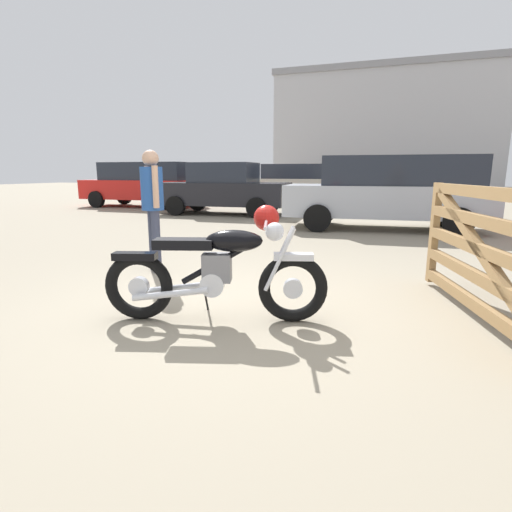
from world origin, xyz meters
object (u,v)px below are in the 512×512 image
timber_gate (499,253)px  silver_sedan_mid (144,183)px  vintage_motorcycle (221,269)px  dark_sedan_left (224,189)px  red_hatchback_near (296,181)px  blue_hatchback_right (389,190)px  bystander (152,198)px

timber_gate → silver_sedan_mid: bearing=30.8°
vintage_motorcycle → silver_sedan_mid: bearing=110.7°
dark_sedan_left → red_hatchback_near: (0.93, 6.89, 0.10)m
red_hatchback_near → blue_hatchback_right: bearing=113.9°
timber_gate → blue_hatchback_right: (-0.86, 6.49, 0.24)m
blue_hatchback_right → silver_sedan_mid: bearing=-25.6°
dark_sedan_left → silver_sedan_mid: bearing=-23.6°
blue_hatchback_right → bystander: bearing=57.0°
vintage_motorcycle → timber_gate: (2.35, 0.44, 0.21)m
timber_gate → bystander: size_ratio=1.50×
timber_gate → silver_sedan_mid: (-10.13, 10.27, 0.24)m
timber_gate → blue_hatchback_right: blue_hatchback_right is taller
timber_gate → blue_hatchback_right: 6.55m
silver_sedan_mid → red_hatchback_near: size_ratio=1.00×
timber_gate → silver_sedan_mid: 14.43m
timber_gate → silver_sedan_mid: size_ratio=0.53×
dark_sedan_left → red_hatchback_near: red_hatchback_near is taller
bystander → blue_hatchback_right: (3.11, 5.45, -0.08)m
vintage_motorcycle → silver_sedan_mid: size_ratio=0.43×
bystander → red_hatchback_near: 14.53m
timber_gate → red_hatchback_near: size_ratio=0.53×
dark_sedan_left → bystander: bearing=103.4°
blue_hatchback_right → dark_sedan_left: size_ratio=1.13×
dark_sedan_left → red_hatchback_near: 6.96m
bystander → blue_hatchback_right: size_ratio=0.35×
vintage_motorcycle → red_hatchback_near: size_ratio=0.43×
blue_hatchback_right → silver_sedan_mid: size_ratio=1.02×
timber_gate → dark_sedan_left: bearing=21.1°
vintage_motorcycle → dark_sedan_left: size_ratio=0.48×
silver_sedan_mid → red_hatchback_near: bearing=-133.5°
silver_sedan_mid → blue_hatchback_right: bearing=158.2°
vintage_motorcycle → red_hatchback_near: 16.20m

